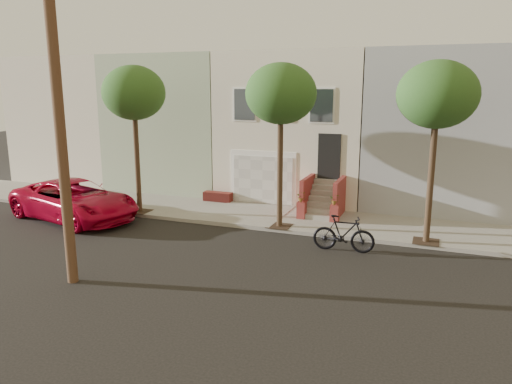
% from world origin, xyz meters
% --- Properties ---
extents(ground, '(90.00, 90.00, 0.00)m').
position_xyz_m(ground, '(0.00, 0.00, 0.00)').
color(ground, black).
rests_on(ground, ground).
extents(sidewalk, '(40.00, 3.70, 0.15)m').
position_xyz_m(sidewalk, '(0.00, 5.35, 0.07)').
color(sidewalk, gray).
rests_on(sidewalk, ground).
extents(house_row, '(33.10, 11.70, 7.00)m').
position_xyz_m(house_row, '(0.00, 11.19, 3.64)').
color(house_row, beige).
rests_on(house_row, sidewalk).
extents(tree_left, '(2.70, 2.57, 6.30)m').
position_xyz_m(tree_left, '(-5.50, 3.90, 5.26)').
color(tree_left, '#2D2116').
rests_on(tree_left, sidewalk).
extents(tree_mid, '(2.70, 2.57, 6.30)m').
position_xyz_m(tree_mid, '(1.00, 3.90, 5.26)').
color(tree_mid, '#2D2116').
rests_on(tree_mid, sidewalk).
extents(tree_right, '(2.70, 2.57, 6.30)m').
position_xyz_m(tree_right, '(6.50, 3.90, 5.26)').
color(tree_right, '#2D2116').
rests_on(tree_right, sidewalk).
extents(pickup_truck, '(6.55, 4.13, 1.68)m').
position_xyz_m(pickup_truck, '(-7.63, 2.27, 0.84)').
color(pickup_truck, '#B80529').
rests_on(pickup_truck, ground).
extents(motorcycle, '(2.14, 0.70, 1.27)m').
position_xyz_m(motorcycle, '(3.85, 2.24, 0.63)').
color(motorcycle, black).
rests_on(motorcycle, ground).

